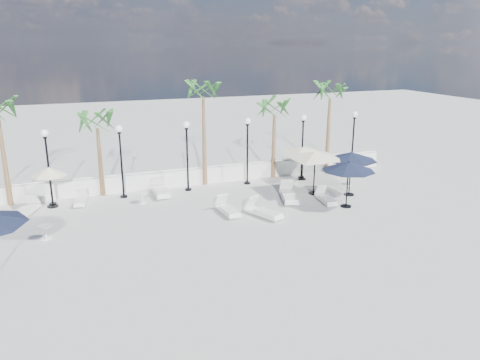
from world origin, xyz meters
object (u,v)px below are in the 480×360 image
object	(u,v)px
lounger_3	(81,200)
parasol_cream_small	(49,172)
parasol_navy_right	(351,156)
lounger_2	(160,190)
lounger_7	(326,198)
lounger_4	(227,209)
lounger_5	(263,211)
parasol_navy_mid	(349,167)
parasol_cream_sq_a	(315,151)
lounger_0	(25,210)
parasol_cream_sq_b	(303,147)
lounger_6	(289,195)

from	to	relation	value
lounger_3	parasol_cream_small	world-z (taller)	parasol_cream_small
parasol_navy_right	parasol_cream_small	bearing A→B (deg)	166.64
lounger_2	lounger_7	xyz separation A→B (m)	(7.69, -4.19, -0.05)
lounger_4	lounger_5	bearing A→B (deg)	-37.18
lounger_4	lounger_5	world-z (taller)	lounger_5
parasol_navy_mid	parasol_cream_sq_a	size ratio (longest dim) A/B	0.51
parasol_navy_mid	parasol_cream_small	world-z (taller)	parasol_navy_mid
parasol_cream_sq_a	parasol_cream_small	bearing A→B (deg)	168.54
lounger_5	lounger_7	size ratio (longest dim) A/B	1.16
parasol_navy_mid	lounger_0	bearing A→B (deg)	163.88
lounger_0	lounger_4	size ratio (longest dim) A/B	1.12
parasol_navy_mid	parasol_navy_right	world-z (taller)	parasol_navy_right
lounger_2	parasol_navy_mid	xyz separation A→B (m)	(8.30, -5.12, 1.78)
lounger_5	parasol_cream_sq_b	bearing A→B (deg)	22.40
lounger_2	lounger_5	distance (m)	6.29
parasol_cream_sq_b	parasol_navy_right	bearing A→B (deg)	-74.98
parasol_navy_mid	lounger_2	bearing A→B (deg)	148.31
lounger_0	lounger_4	bearing A→B (deg)	2.41
lounger_0	lounger_3	xyz separation A→B (m)	(2.53, 0.83, -0.05)
parasol_cream_sq_b	lounger_0	bearing A→B (deg)	-176.94
lounger_5	parasol_cream_sq_a	bearing A→B (deg)	5.45
parasol_navy_right	lounger_0	bearing A→B (deg)	170.37
lounger_3	lounger_6	distance (m)	10.60
parasol_cream_sq_a	parasol_cream_small	distance (m)	13.47
parasol_cream_sq_b	parasol_cream_sq_a	bearing A→B (deg)	-105.28
parasol_navy_right	parasol_navy_mid	bearing A→B (deg)	-127.23
lounger_0	lounger_6	size ratio (longest dim) A/B	0.94
lounger_5	parasol_navy_right	bearing A→B (deg)	-10.45
parasol_cream_sq_b	lounger_4	bearing A→B (deg)	-146.98
lounger_3	lounger_4	distance (m)	7.60
lounger_2	lounger_6	xyz separation A→B (m)	(6.07, -3.22, 0.00)
lounger_0	parasol_navy_right	world-z (taller)	parasol_navy_right
lounger_2	parasol_cream_sq_b	distance (m)	8.71
lounger_6	parasol_cream_small	world-z (taller)	parasol_cream_small
lounger_3	parasol_cream_small	distance (m)	2.08
parasol_navy_right	parasol_cream_small	world-z (taller)	parasol_navy_right
parasol_navy_mid	parasol_cream_sq_b	xyz separation A→B (m)	(0.25, 5.10, -0.10)
parasol_navy_right	parasol_cream_small	size ratio (longest dim) A/B	1.28
lounger_6	parasol_cream_small	size ratio (longest dim) A/B	1.09
lounger_6	parasol_navy_right	bearing A→B (deg)	11.46
lounger_7	parasol_cream_sq_b	world-z (taller)	parasol_cream_sq_b
lounger_2	lounger_6	distance (m)	6.87
lounger_6	lounger_0	bearing A→B (deg)	-173.74
lounger_3	parasol_cream_small	size ratio (longest dim) A/B	0.81
lounger_5	parasol_cream_sq_a	size ratio (longest dim) A/B	0.41
lounger_3	parasol_navy_mid	xyz separation A→B (m)	(12.33, -5.12, 1.85)
lounger_6	parasol_navy_right	size ratio (longest dim) A/B	0.85
parasol_navy_mid	lounger_7	bearing A→B (deg)	123.07
lounger_2	lounger_7	world-z (taller)	lounger_2
lounger_7	lounger_0	bearing A→B (deg)	173.73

